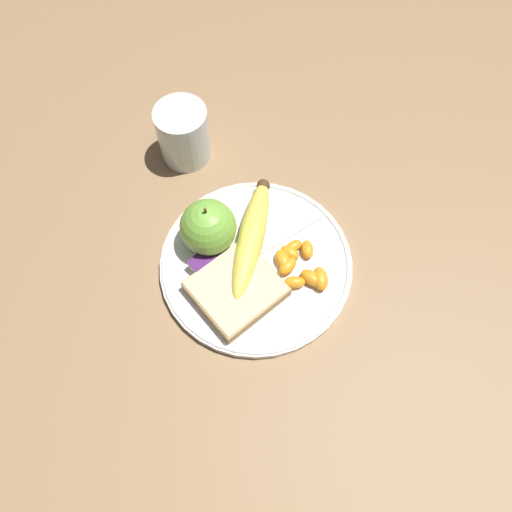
# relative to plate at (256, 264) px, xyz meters

# --- Properties ---
(ground_plane) EXTENTS (3.00, 3.00, 0.00)m
(ground_plane) POSITION_rel_plate_xyz_m (0.00, 0.00, -0.01)
(ground_plane) COLOR olive
(plate) EXTENTS (0.27, 0.27, 0.01)m
(plate) POSITION_rel_plate_xyz_m (0.00, 0.00, 0.00)
(plate) COLOR silver
(plate) RESTS_ON ground_plane
(juice_glass) EXTENTS (0.08, 0.08, 0.09)m
(juice_glass) POSITION_rel_plate_xyz_m (-0.06, -0.22, 0.04)
(juice_glass) COLOR silver
(juice_glass) RESTS_ON ground_plane
(apple) EXTENTS (0.08, 0.08, 0.09)m
(apple) POSITION_rel_plate_xyz_m (0.02, -0.07, 0.04)
(apple) COLOR #72B23D
(apple) RESTS_ON plate
(banana) EXTENTS (0.18, 0.14, 0.04)m
(banana) POSITION_rel_plate_xyz_m (-0.02, -0.03, 0.02)
(banana) COLOR #E0CC4C
(banana) RESTS_ON plate
(bread_slice) EXTENTS (0.12, 0.11, 0.02)m
(bread_slice) POSITION_rel_plate_xyz_m (0.05, 0.01, 0.02)
(bread_slice) COLOR #AB8751
(bread_slice) RESTS_ON plate
(fork) EXTENTS (0.18, 0.05, 0.00)m
(fork) POSITION_rel_plate_xyz_m (-0.01, -0.01, 0.01)
(fork) COLOR silver
(fork) RESTS_ON plate
(jam_packet) EXTENTS (0.04, 0.04, 0.02)m
(jam_packet) POSITION_rel_plate_xyz_m (0.05, -0.04, 0.01)
(jam_packet) COLOR silver
(jam_packet) RESTS_ON plate
(orange_segment_0) EXTENTS (0.02, 0.03, 0.02)m
(orange_segment_0) POSITION_rel_plate_xyz_m (-0.04, 0.03, 0.01)
(orange_segment_0) COLOR orange
(orange_segment_0) RESTS_ON plate
(orange_segment_1) EXTENTS (0.03, 0.03, 0.02)m
(orange_segment_1) POSITION_rel_plate_xyz_m (-0.01, 0.06, 0.01)
(orange_segment_1) COLOR orange
(orange_segment_1) RESTS_ON plate
(orange_segment_2) EXTENTS (0.02, 0.03, 0.02)m
(orange_segment_2) POSITION_rel_plate_xyz_m (-0.03, 0.07, 0.01)
(orange_segment_2) COLOR orange
(orange_segment_2) RESTS_ON plate
(orange_segment_3) EXTENTS (0.03, 0.02, 0.02)m
(orange_segment_3) POSITION_rel_plate_xyz_m (-0.02, 0.04, 0.01)
(orange_segment_3) COLOR orange
(orange_segment_3) RESTS_ON plate
(orange_segment_4) EXTENTS (0.03, 0.04, 0.02)m
(orange_segment_4) POSITION_rel_plate_xyz_m (-0.03, 0.03, 0.01)
(orange_segment_4) COLOR orange
(orange_segment_4) RESTS_ON plate
(orange_segment_5) EXTENTS (0.03, 0.02, 0.01)m
(orange_segment_5) POSITION_rel_plate_xyz_m (-0.05, 0.02, 0.01)
(orange_segment_5) COLOR orange
(orange_segment_5) RESTS_ON plate
(orange_segment_6) EXTENTS (0.03, 0.03, 0.02)m
(orange_segment_6) POSITION_rel_plate_xyz_m (-0.06, 0.04, 0.01)
(orange_segment_6) COLOR orange
(orange_segment_6) RESTS_ON plate
(orange_segment_7) EXTENTS (0.04, 0.04, 0.02)m
(orange_segment_7) POSITION_rel_plate_xyz_m (-0.04, 0.08, 0.01)
(orange_segment_7) COLOR orange
(orange_segment_7) RESTS_ON plate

